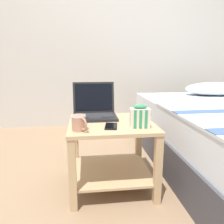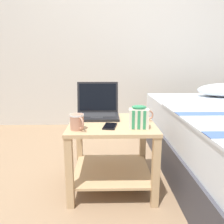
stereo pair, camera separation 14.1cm
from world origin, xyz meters
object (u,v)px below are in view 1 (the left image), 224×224
at_px(mug_front_right, 79,122).
at_px(cell_phone, 111,126).
at_px(mug_front_left, 140,114).
at_px(snack_bag, 140,117).
at_px(laptop, 94,110).

distance_m(mug_front_right, cell_phone, 0.21).
relative_size(mug_front_left, mug_front_right, 1.19).
relative_size(mug_front_left, snack_bag, 0.95).
xyz_separation_m(mug_front_right, cell_phone, (0.20, 0.05, -0.05)).
bearing_deg(cell_phone, mug_front_right, -164.62).
distance_m(mug_front_left, mug_front_right, 0.45).
bearing_deg(mug_front_right, laptop, 72.35).
xyz_separation_m(snack_bag, cell_phone, (-0.17, 0.03, -0.06)).
distance_m(laptop, mug_front_right, 0.35).
height_order(mug_front_left, cell_phone, mug_front_left).
distance_m(snack_bag, cell_phone, 0.19).
height_order(mug_front_right, snack_bag, snack_bag).
bearing_deg(laptop, mug_front_right, -107.65).
height_order(mug_front_left, snack_bag, snack_bag).
distance_m(laptop, cell_phone, 0.29).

